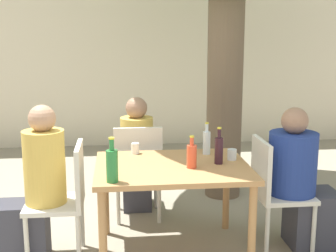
% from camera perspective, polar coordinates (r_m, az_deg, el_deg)
% --- Properties ---
extents(ground_plane, '(30.00, 30.00, 0.00)m').
position_cam_1_polar(ground_plane, '(3.95, 0.49, -15.08)').
color(ground_plane, gray).
extents(cafe_building_wall, '(10.00, 0.08, 2.80)m').
position_cam_1_polar(cafe_building_wall, '(7.24, -2.96, 8.65)').
color(cafe_building_wall, beige).
rests_on(cafe_building_wall, ground_plane).
extents(dining_table_front, '(1.20, 0.94, 0.74)m').
position_cam_1_polar(dining_table_front, '(3.70, 0.51, -6.05)').
color(dining_table_front, '#B27F4C').
rests_on(dining_table_front, ground_plane).
extents(patio_chair_0, '(0.44, 0.44, 0.92)m').
position_cam_1_polar(patio_chair_0, '(3.74, -12.38, -8.17)').
color(patio_chair_0, beige).
rests_on(patio_chair_0, ground_plane).
extents(patio_chair_1, '(0.44, 0.44, 0.92)m').
position_cam_1_polar(patio_chair_1, '(3.92, 12.76, -7.26)').
color(patio_chair_1, beige).
rests_on(patio_chair_1, ground_plane).
extents(patio_chair_2, '(0.44, 0.44, 0.92)m').
position_cam_1_polar(patio_chair_2, '(4.39, -3.69, -4.94)').
color(patio_chair_2, beige).
rests_on(patio_chair_2, ground_plane).
extents(person_seated_0, '(0.56, 0.31, 1.23)m').
position_cam_1_polar(person_seated_0, '(3.77, -16.01, -7.85)').
color(person_seated_0, '#383842').
rests_on(person_seated_0, ground_plane).
extents(person_seated_1, '(0.59, 0.39, 1.18)m').
position_cam_1_polar(person_seated_1, '(4.00, 15.95, -6.91)').
color(person_seated_1, '#383842').
rests_on(person_seated_1, ground_plane).
extents(person_seated_2, '(0.31, 0.56, 1.16)m').
position_cam_1_polar(person_seated_2, '(4.63, -3.83, -4.24)').
color(person_seated_2, '#383842').
rests_on(person_seated_2, ground_plane).
extents(soda_bottle_0, '(0.08, 0.08, 0.25)m').
position_cam_1_polar(soda_bottle_0, '(3.58, 2.91, -3.61)').
color(soda_bottle_0, '#DB4C2D').
rests_on(soda_bottle_0, dining_table_front).
extents(green_bottle_1, '(0.08, 0.08, 0.32)m').
position_cam_1_polar(green_bottle_1, '(3.26, -6.83, -4.72)').
color(green_bottle_1, '#287A38').
rests_on(green_bottle_1, dining_table_front).
extents(water_bottle_2, '(0.06, 0.06, 0.28)m').
position_cam_1_polar(water_bottle_2, '(3.98, 4.73, -1.94)').
color(water_bottle_2, silver).
rests_on(water_bottle_2, dining_table_front).
extents(wine_bottle_3, '(0.07, 0.07, 0.29)m').
position_cam_1_polar(wine_bottle_3, '(3.70, 6.22, -2.88)').
color(wine_bottle_3, '#331923').
rests_on(wine_bottle_3, dining_table_front).
extents(drinking_glass_0, '(0.08, 0.08, 0.09)m').
position_cam_1_polar(drinking_glass_0, '(3.84, 7.80, -3.47)').
color(drinking_glass_0, white).
rests_on(drinking_glass_0, dining_table_front).
extents(drinking_glass_1, '(0.07, 0.07, 0.09)m').
position_cam_1_polar(drinking_glass_1, '(4.01, -4.01, -2.73)').
color(drinking_glass_1, silver).
rests_on(drinking_glass_1, dining_table_front).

